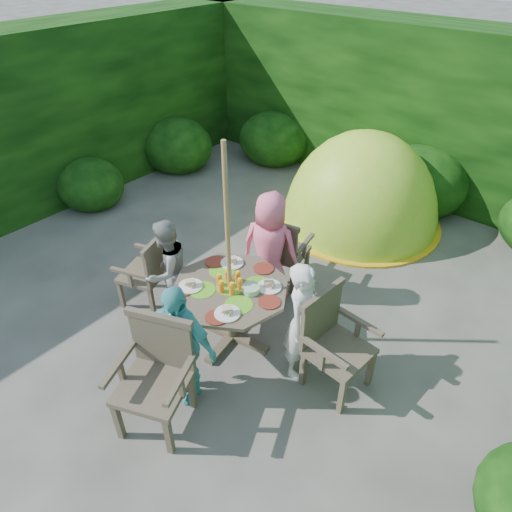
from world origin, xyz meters
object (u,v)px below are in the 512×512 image
Objects in this scene: child_left at (168,270)px; dome_tent at (357,221)px; garden_chair_front at (156,373)px; garden_chair_left at (148,270)px; child_right at (303,321)px; child_front at (179,344)px; patio_table at (231,296)px; garden_chair_back at (282,250)px; parasol_pole at (228,254)px; garden_chair_right at (333,341)px; child_back at (270,249)px.

child_left is 0.44× the size of dome_tent.
garden_chair_left is at bearing 120.91° from garden_chair_front.
child_right reaches higher than child_left.
child_front is 0.47× the size of dome_tent.
patio_table is 0.80m from child_left.
garden_chair_back is (0.92, 1.25, 0.02)m from garden_chair_left.
parasol_pole is 1.87× the size of child_left.
child_front reaches higher than patio_table.
garden_chair_back is 1.91m from child_front.
garden_chair_right is 0.76× the size of child_front.
child_back is (-0.92, 0.66, 0.05)m from child_right.
child_left is at bearing -88.98° from dome_tent.
dome_tent is (-1.25, 2.76, -0.51)m from garden_chair_right.
garden_chair_right is 1.38m from child_front.
garden_chair_front reaches higher than garden_chair_back.
garden_chair_left is at bearing 42.45° from garden_chair_back.
patio_table is 1.09× the size of child_right.
garden_chair_back is 0.71× the size of child_front.
patio_table is at bearing 75.23° from garden_chair_front.
patio_table is 0.51m from parasol_pole.
child_right is at bearing 9.13° from parasol_pole.
child_back is at bearing 114.95° from garden_chair_left.
garden_chair_front is (1.25, -0.92, 0.07)m from garden_chair_left.
dome_tent reaches higher than child_left.
child_right is 1.13m from child_back.
garden_chair_right is at bearing 135.63° from child_back.
garden_chair_left is 0.69× the size of child_front.
child_right is (0.79, 0.13, -0.47)m from parasol_pole.
garden_chair_front reaches higher than patio_table.
parasol_pole reaches higher than child_left.
garden_chair_left is at bearing -171.54° from patio_table.
child_left is at bearing 76.88° from garden_chair_left.
garden_chair_front is 0.80× the size of child_right.
parasol_pole reaches higher than garden_chair_left.
garden_chair_back is at bearing 75.91° from garden_chair_front.
garden_chair_front is at bearing -82.17° from patio_table.
garden_chair_front is 1.34m from child_left.
garden_chair_back reaches higher than patio_table.
child_front is at bearing 43.12° from garden_chair_left.
patio_table is at bearing 88.07° from garden_chair_back.
garden_chair_right is at bearing 79.70° from garden_chair_left.
garden_chair_back is (-1.25, 0.89, -0.03)m from garden_chair_right.
child_right is at bearing 108.41° from garden_chair_right.
child_right is at bearing 123.92° from garden_chair_back.
child_back is at bearing 68.98° from garden_chair_right.
child_front is at bearing 141.15° from garden_chair_right.
parasol_pole is at bearing 105.45° from garden_chair_right.
parasol_pole is at bearing 87.85° from garden_chair_back.
garden_chair_back is at bearing 99.20° from patio_table.
child_back is 1.60m from child_front.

